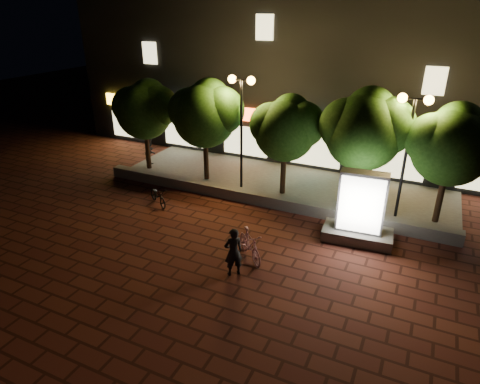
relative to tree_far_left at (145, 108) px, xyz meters
The scene contains 16 objects.
ground 9.43m from the tree_far_left, 38.18° to the right, with size 80.00×80.00×0.00m, color #512219.
retaining_wall 7.72m from the tree_far_left, 11.89° to the right, with size 16.00×0.45×0.50m, color slate.
sidewalk 7.74m from the tree_far_left, ahead, with size 16.00×5.00×0.08m, color slate.
building_block 10.38m from the tree_far_left, 47.32° to the left, with size 28.00×8.12×11.30m.
tree_far_left is the anchor object (origin of this frame).
tree_left 3.51m from the tree_far_left, ahead, with size 3.60×3.00×4.89m.
tree_mid 7.50m from the tree_far_left, ahead, with size 3.24×2.70×4.50m.
tree_right 10.81m from the tree_far_left, ahead, with size 3.72×3.10×5.07m.
tree_far_right 14.00m from the tree_far_left, ahead, with size 3.48×2.90×4.76m.
street_lamp_left 5.50m from the tree_far_left, ahead, with size 1.26×0.36×5.18m.
street_lamp_right 12.47m from the tree_far_left, ahead, with size 1.26×0.36×4.98m.
ad_kiosk 11.89m from the tree_far_left, 13.51° to the right, with size 2.60×1.45×2.71m.
scooter_pink 10.31m from the tree_far_left, 33.99° to the right, with size 0.50×1.78×1.07m, color #C5819B.
rider 10.77m from the tree_far_left, 39.13° to the right, with size 0.61×0.40×1.68m, color black.
scooter_parked 5.30m from the tree_far_left, 49.45° to the right, with size 0.53×1.53×0.80m, color black.
pedestrian 2.47m from the tree_far_left, 121.26° to the left, with size 0.75×0.58×1.54m, color black.
Camera 1 is at (6.15, -11.21, 8.02)m, focal length 31.02 mm.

